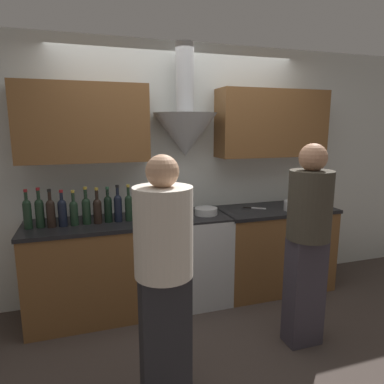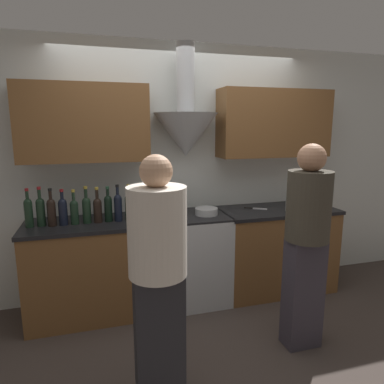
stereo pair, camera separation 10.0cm
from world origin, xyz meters
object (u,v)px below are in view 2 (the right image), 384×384
object	(u,v)px
wine_bottle_4	(74,210)
stock_pot	(172,206)
wine_bottle_1	(41,210)
wine_bottle_0	(28,211)
wine_bottle_2	(51,211)
person_foreground_left	(158,272)
stove_range	(189,258)
wine_bottle_9	(129,206)
mixing_bowl	(206,211)
wine_bottle_7	(108,207)
wine_bottle_5	(87,208)
person_foreground_right	(306,238)
orange_fruit	(312,201)
wine_bottle_3	(63,210)
wine_bottle_8	(118,206)
wine_bottle_6	(98,209)
saucepan	(294,206)

from	to	relation	value
wine_bottle_4	stock_pot	world-z (taller)	wine_bottle_4
wine_bottle_1	wine_bottle_0	bearing A→B (deg)	-172.76
wine_bottle_2	person_foreground_left	world-z (taller)	person_foreground_left
stove_range	wine_bottle_0	world-z (taller)	wine_bottle_0
wine_bottle_9	mixing_bowl	xyz separation A→B (m)	(0.76, -0.01, -0.10)
wine_bottle_7	wine_bottle_9	size ratio (longest dim) A/B	0.97
wine_bottle_5	person_foreground_left	size ratio (longest dim) A/B	0.21
wine_bottle_5	person_foreground_right	xyz separation A→B (m)	(1.65, -0.94, -0.13)
stove_range	wine_bottle_2	bearing A→B (deg)	-178.38
wine_bottle_9	orange_fruit	bearing A→B (deg)	3.05
wine_bottle_2	mixing_bowl	size ratio (longest dim) A/B	1.49
person_foreground_left	orange_fruit	bearing A→B (deg)	32.71
wine_bottle_3	person_foreground_right	bearing A→B (deg)	-26.67
mixing_bowl	wine_bottle_4	bearing A→B (deg)	179.76
wine_bottle_8	person_foreground_right	world-z (taller)	person_foreground_right
wine_bottle_8	person_foreground_left	world-z (taller)	person_foreground_left
wine_bottle_4	mixing_bowl	bearing A→B (deg)	-0.24
wine_bottle_0	stock_pot	bearing A→B (deg)	2.42
wine_bottle_3	wine_bottle_6	size ratio (longest dim) A/B	0.99
wine_bottle_0	person_foreground_right	size ratio (longest dim) A/B	0.21
wine_bottle_1	stock_pot	bearing A→B (deg)	2.03
wine_bottle_0	wine_bottle_1	distance (m)	0.10
wine_bottle_5	orange_fruit	distance (m)	2.44
wine_bottle_5	saucepan	size ratio (longest dim) A/B	2.03
stove_range	person_foreground_left	world-z (taller)	person_foreground_left
wine_bottle_9	wine_bottle_6	bearing A→B (deg)	-179.17
stock_pot	person_foreground_right	bearing A→B (deg)	-49.41
wine_bottle_2	saucepan	distance (m)	2.35
wine_bottle_2	orange_fruit	bearing A→B (deg)	2.47
wine_bottle_0	saucepan	xyz separation A→B (m)	(2.53, -0.13, -0.09)
wine_bottle_3	wine_bottle_8	size ratio (longest dim) A/B	0.95
wine_bottle_6	person_foreground_left	bearing A→B (deg)	-73.75
wine_bottle_2	wine_bottle_7	xyz separation A→B (m)	(0.49, 0.02, -0.00)
wine_bottle_6	wine_bottle_7	distance (m)	0.10
wine_bottle_1	wine_bottle_5	bearing A→B (deg)	-1.56
wine_bottle_3	mixing_bowl	size ratio (longest dim) A/B	1.43
wine_bottle_6	wine_bottle_9	bearing A→B (deg)	0.83
stock_pot	wine_bottle_5	bearing A→B (deg)	-176.25
wine_bottle_1	wine_bottle_7	distance (m)	0.58
wine_bottle_6	wine_bottle_0	bearing A→B (deg)	179.09
stove_range	mixing_bowl	bearing A→B (deg)	-13.17
stock_pot	saucepan	world-z (taller)	stock_pot
wine_bottle_0	saucepan	bearing A→B (deg)	-2.92
mixing_bowl	orange_fruit	bearing A→B (deg)	5.31
wine_bottle_6	saucepan	bearing A→B (deg)	-3.52
wine_bottle_3	wine_bottle_2	bearing A→B (deg)	-177.25
wine_bottle_6	wine_bottle_3	bearing A→B (deg)	179.87
stove_range	wine_bottle_8	world-z (taller)	wine_bottle_8
wine_bottle_1	stove_range	bearing A→B (deg)	0.45
stock_pot	wine_bottle_4	bearing A→B (deg)	-175.89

